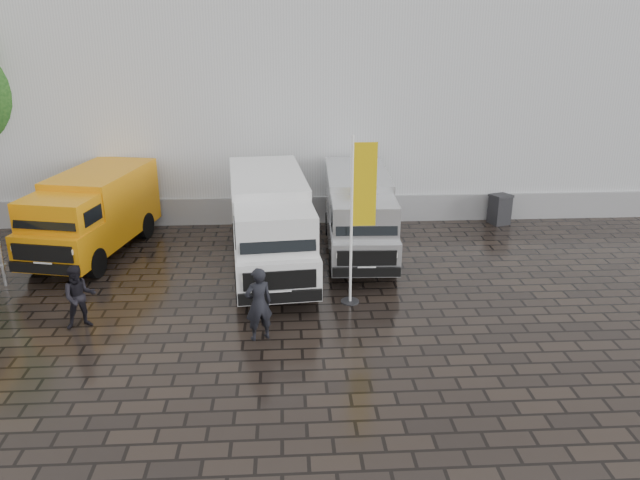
# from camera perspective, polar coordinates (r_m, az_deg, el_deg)

# --- Properties ---
(ground) EXTENTS (120.00, 120.00, 0.00)m
(ground) POSITION_cam_1_polar(r_m,az_deg,el_deg) (16.14, -0.13, -7.37)
(ground) COLOR black
(ground) RESTS_ON ground
(exhibition_hall) EXTENTS (44.00, 16.00, 12.00)m
(exhibition_hall) POSITION_cam_1_polar(r_m,az_deg,el_deg) (30.45, 2.06, 17.40)
(exhibition_hall) COLOR silver
(exhibition_hall) RESTS_ON ground
(hall_plinth) EXTENTS (44.00, 0.15, 1.00)m
(hall_plinth) POSITION_cam_1_polar(r_m,az_deg,el_deg) (23.47, 3.68, 2.86)
(hall_plinth) COLOR gray
(hall_plinth) RESTS_ON ground
(van_yellow) EXTENTS (3.35, 5.96, 2.59)m
(van_yellow) POSITION_cam_1_polar(r_m,az_deg,el_deg) (21.31, -20.11, 2.09)
(van_yellow) COLOR orange
(van_yellow) RESTS_ON ground
(van_white) EXTENTS (2.77, 6.72, 2.84)m
(van_white) POSITION_cam_1_polar(r_m,az_deg,el_deg) (18.68, -4.60, 1.22)
(van_white) COLOR white
(van_white) RESTS_ON ground
(van_silver) EXTENTS (2.17, 5.96, 2.55)m
(van_silver) POSITION_cam_1_polar(r_m,az_deg,el_deg) (20.11, 3.54, 2.21)
(van_silver) COLOR #BBBDC1
(van_silver) RESTS_ON ground
(flagpole) EXTENTS (0.88, 0.50, 4.58)m
(flagpole) POSITION_cam_1_polar(r_m,az_deg,el_deg) (16.21, 3.54, 2.42)
(flagpole) COLOR black
(flagpole) RESTS_ON ground
(wheelie_bin) EXTENTS (0.85, 0.85, 1.12)m
(wheelie_bin) POSITION_cam_1_polar(r_m,az_deg,el_deg) (24.13, 16.11, 2.73)
(wheelie_bin) COLOR black
(wheelie_bin) RESTS_ON ground
(person_front) EXTENTS (0.79, 0.65, 1.85)m
(person_front) POSITION_cam_1_polar(r_m,az_deg,el_deg) (14.96, -5.64, -5.84)
(person_front) COLOR black
(person_front) RESTS_ON ground
(person_tent) EXTENTS (0.97, 0.86, 1.64)m
(person_tent) POSITION_cam_1_polar(r_m,az_deg,el_deg) (16.60, -21.14, -4.86)
(person_tent) COLOR black
(person_tent) RESTS_ON ground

